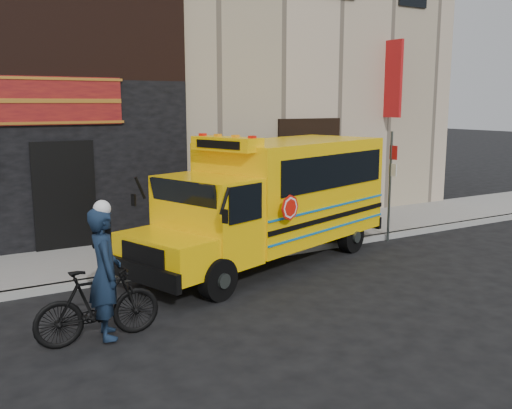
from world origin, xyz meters
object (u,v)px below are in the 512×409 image
object	(u,v)px
school_bus	(275,196)
cyclist	(105,276)
sign_pole	(391,181)
bicycle	(98,305)

from	to	relation	value
school_bus	cyclist	xyz separation A→B (m)	(-4.65, -2.52, -0.50)
school_bus	sign_pole	distance (m)	3.56
school_bus	cyclist	bearing A→B (deg)	-151.59
school_bus	bicycle	bearing A→B (deg)	-152.34
sign_pole	cyclist	size ratio (longest dim) A/B	1.43
sign_pole	bicycle	bearing A→B (deg)	-163.15
bicycle	cyclist	distance (m)	0.45
school_bus	bicycle	distance (m)	5.48
sign_pole	cyclist	xyz separation A→B (m)	(-8.22, -2.54, -0.59)
sign_pole	bicycle	size ratio (longest dim) A/B	1.50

